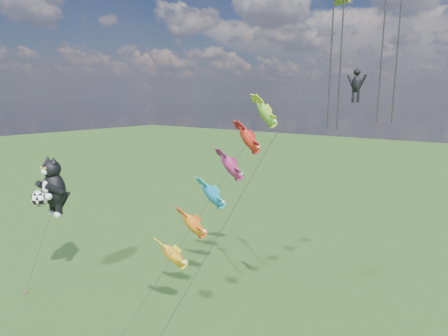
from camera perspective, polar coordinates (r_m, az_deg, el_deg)
The scene contains 4 objects.
ground at distance 37.04m, azimuth -28.82°, elevation -17.87°, with size 300.00×300.00×0.00m, color #15380E.
cat_kite_rig at distance 35.70m, azimuth -24.80°, elevation -2.63°, with size 2.66×4.17×11.98m.
fish_windsock_rig at distance 29.44m, azimuth -0.28°, elevation -2.08°, with size 5.01×15.23×18.49m.
parafoil_rig at distance 22.10m, azimuth 19.32°, elevation 14.17°, with size 9.04×15.69×26.22m.
Camera 1 is at (30.64, -12.17, 16.88)m, focal length 30.00 mm.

